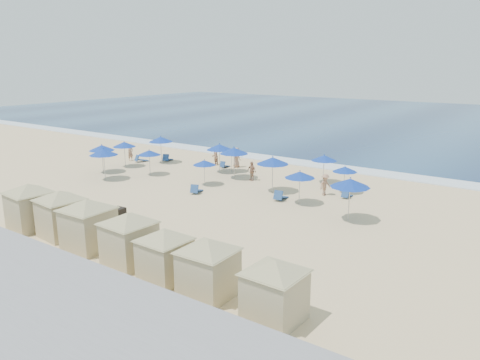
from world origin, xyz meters
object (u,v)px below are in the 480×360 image
(cabana_5, at_px, (208,260))
(beachgoer_4, at_px, (237,157))
(umbrella_10, at_px, (345,169))
(umbrella_11, at_px, (350,183))
(cabana_0, at_px, (29,200))
(cabana_6, at_px, (275,283))
(trash_bin, at_px, (118,214))
(umbrella_0, at_px, (124,144))
(cabana_4, at_px, (165,248))
(umbrella_12, at_px, (103,152))
(umbrella_2, at_px, (161,139))
(beachgoer_1, at_px, (214,156))
(umbrella_6, at_px, (204,163))
(cabana_2, at_px, (88,218))
(umbrella_4, at_px, (232,152))
(umbrella_1, at_px, (102,148))
(umbrella_7, at_px, (234,151))
(beachgoer_2, at_px, (252,171))
(umbrella_5, at_px, (219,147))
(cabana_3, at_px, (129,232))
(umbrella_13, at_px, (300,175))
(beachgoer_0, at_px, (130,153))
(umbrella_8, at_px, (273,161))
(umbrella_3, at_px, (149,153))
(beachgoer_3, at_px, (325,185))
(umbrella_9, at_px, (324,158))
(cabana_1, at_px, (61,208))

(cabana_5, xyz_separation_m, beachgoer_4, (-13.26, 20.27, -0.63))
(umbrella_10, xyz_separation_m, umbrella_11, (2.74, -5.69, 0.58))
(cabana_0, height_order, cabana_6, cabana_0)
(cabana_0, xyz_separation_m, cabana_6, (16.50, -0.39, -0.16))
(trash_bin, distance_m, umbrella_0, 15.31)
(cabana_4, xyz_separation_m, umbrella_11, (3.37, 12.09, 0.89))
(umbrella_12, bearing_deg, umbrella_2, 97.64)
(umbrella_2, bearing_deg, beachgoer_1, 24.45)
(umbrella_0, xyz_separation_m, umbrella_6, (10.12, -0.86, -0.30))
(cabana_2, relative_size, umbrella_11, 1.71)
(umbrella_11, bearing_deg, umbrella_4, 154.51)
(cabana_0, distance_m, beachgoer_4, 19.96)
(cabana_2, relative_size, umbrella_12, 1.76)
(cabana_0, xyz_separation_m, umbrella_1, (-8.09, 11.51, 0.51))
(umbrella_7, bearing_deg, beachgoer_2, 9.74)
(cabana_2, xyz_separation_m, beachgoer_2, (-1.30, 16.65, -0.89))
(umbrella_5, relative_size, beachgoer_4, 1.42)
(cabana_3, bearing_deg, umbrella_13, 82.02)
(cabana_3, bearing_deg, cabana_4, -5.60)
(cabana_4, bearing_deg, cabana_6, -0.84)
(cabana_3, bearing_deg, cabana_5, -3.06)
(cabana_2, xyz_separation_m, beachgoer_0, (-15.26, 16.32, -0.88))
(umbrella_1, distance_m, umbrella_2, 5.98)
(umbrella_8, xyz_separation_m, umbrella_11, (7.13, -2.87, 0.01))
(cabana_3, bearing_deg, beachgoer_2, 104.72)
(cabana_3, height_order, umbrella_6, cabana_3)
(umbrella_8, distance_m, umbrella_11, 7.69)
(beachgoer_1, bearing_deg, umbrella_1, -46.13)
(cabana_2, relative_size, umbrella_4, 2.25)
(umbrella_3, distance_m, umbrella_8, 11.38)
(umbrella_11, xyz_separation_m, umbrella_13, (-4.08, 1.35, -0.33))
(cabana_0, relative_size, beachgoer_3, 2.94)
(umbrella_9, relative_size, beachgoer_3, 1.48)
(cabana_0, height_order, umbrella_9, cabana_0)
(umbrella_2, distance_m, umbrella_12, 7.49)
(cabana_0, bearing_deg, umbrella_12, 120.64)
(cabana_2, distance_m, beachgoer_0, 22.36)
(trash_bin, bearing_deg, cabana_0, -130.80)
(cabana_3, height_order, umbrella_7, cabana_3)
(cabana_1, height_order, umbrella_5, cabana_1)
(cabana_0, xyz_separation_m, umbrella_11, (14.27, 11.79, 0.69))
(umbrella_9, bearing_deg, umbrella_8, -112.12)
(umbrella_0, xyz_separation_m, umbrella_5, (8.40, 3.25, 0.15))
(umbrella_4, bearing_deg, beachgoer_3, -12.12)
(cabana_2, bearing_deg, beachgoer_3, 71.37)
(umbrella_4, height_order, beachgoer_4, umbrella_4)
(cabana_5, height_order, umbrella_2, cabana_5)
(umbrella_1, height_order, beachgoer_4, umbrella_1)
(umbrella_0, xyz_separation_m, umbrella_4, (9.11, 4.03, -0.29))
(umbrella_1, xyz_separation_m, umbrella_5, (8.16, 5.92, 0.05))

